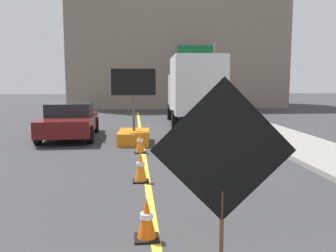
{
  "coord_description": "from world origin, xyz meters",
  "views": [
    {
      "loc": [
        -0.29,
        -1.87,
        2.29
      ],
      "look_at": [
        0.28,
        4.16,
        1.53
      ],
      "focal_mm": 39.01,
      "sensor_mm": 36.0,
      "label": 1
    }
  ],
  "objects_px": {
    "box_truck": "(194,89)",
    "traffic_cone_far_lane": "(140,142)",
    "roadwork_sign": "(223,154)",
    "arrow_board_trailer": "(134,130)",
    "traffic_cone_mid_lane": "(141,166)",
    "traffic_cone_near_sign": "(147,219)",
    "pickup_car": "(70,120)",
    "highway_guide_sign": "(203,64)"
  },
  "relations": [
    {
      "from": "traffic_cone_mid_lane",
      "to": "roadwork_sign",
      "type": "bearing_deg",
      "value": -78.51
    },
    {
      "from": "arrow_board_trailer",
      "to": "traffic_cone_mid_lane",
      "type": "bearing_deg",
      "value": -88.47
    },
    {
      "from": "traffic_cone_near_sign",
      "to": "traffic_cone_mid_lane",
      "type": "bearing_deg",
      "value": 90.49
    },
    {
      "from": "box_truck",
      "to": "pickup_car",
      "type": "height_order",
      "value": "box_truck"
    },
    {
      "from": "roadwork_sign",
      "to": "highway_guide_sign",
      "type": "relative_size",
      "value": 0.47
    },
    {
      "from": "roadwork_sign",
      "to": "traffic_cone_mid_lane",
      "type": "relative_size",
      "value": 3.22
    },
    {
      "from": "highway_guide_sign",
      "to": "traffic_cone_near_sign",
      "type": "xyz_separation_m",
      "value": [
        -4.94,
        -21.55,
        -3.12
      ]
    },
    {
      "from": "arrow_board_trailer",
      "to": "box_truck",
      "type": "xyz_separation_m",
      "value": [
        3.13,
        5.44,
        1.37
      ]
    },
    {
      "from": "traffic_cone_near_sign",
      "to": "traffic_cone_mid_lane",
      "type": "distance_m",
      "value": 3.02
    },
    {
      "from": "arrow_board_trailer",
      "to": "traffic_cone_near_sign",
      "type": "bearing_deg",
      "value": -88.86
    },
    {
      "from": "arrow_board_trailer",
      "to": "traffic_cone_far_lane",
      "type": "bearing_deg",
      "value": -84.21
    },
    {
      "from": "pickup_car",
      "to": "box_truck",
      "type": "bearing_deg",
      "value": 34.37
    },
    {
      "from": "box_truck",
      "to": "traffic_cone_mid_lane",
      "type": "distance_m",
      "value": 11.13
    },
    {
      "from": "pickup_car",
      "to": "traffic_cone_mid_lane",
      "type": "relative_size",
      "value": 6.28
    },
    {
      "from": "box_truck",
      "to": "traffic_cone_far_lane",
      "type": "bearing_deg",
      "value": -112.03
    },
    {
      "from": "traffic_cone_mid_lane",
      "to": "traffic_cone_far_lane",
      "type": "bearing_deg",
      "value": 89.18
    },
    {
      "from": "traffic_cone_mid_lane",
      "to": "traffic_cone_far_lane",
      "type": "height_order",
      "value": "traffic_cone_mid_lane"
    },
    {
      "from": "highway_guide_sign",
      "to": "roadwork_sign",
      "type": "bearing_deg",
      "value": -100.29
    },
    {
      "from": "roadwork_sign",
      "to": "box_truck",
      "type": "distance_m",
      "value": 14.93
    },
    {
      "from": "pickup_car",
      "to": "highway_guide_sign",
      "type": "relative_size",
      "value": 0.91
    },
    {
      "from": "arrow_board_trailer",
      "to": "highway_guide_sign",
      "type": "relative_size",
      "value": 0.54
    },
    {
      "from": "pickup_car",
      "to": "traffic_cone_near_sign",
      "type": "xyz_separation_m",
      "value": [
        2.72,
        -9.75,
        -0.39
      ]
    },
    {
      "from": "pickup_car",
      "to": "traffic_cone_mid_lane",
      "type": "distance_m",
      "value": 7.25
    },
    {
      "from": "roadwork_sign",
      "to": "highway_guide_sign",
      "type": "distance_m",
      "value": 23.14
    },
    {
      "from": "roadwork_sign",
      "to": "traffic_cone_mid_lane",
      "type": "distance_m",
      "value": 4.38
    },
    {
      "from": "arrow_board_trailer",
      "to": "highway_guide_sign",
      "type": "bearing_deg",
      "value": 69.1
    },
    {
      "from": "pickup_car",
      "to": "traffic_cone_mid_lane",
      "type": "xyz_separation_m",
      "value": [
        2.69,
        -6.73,
        -0.34
      ]
    },
    {
      "from": "pickup_car",
      "to": "traffic_cone_far_lane",
      "type": "xyz_separation_m",
      "value": [
        2.74,
        -3.39,
        -0.36
      ]
    },
    {
      "from": "traffic_cone_far_lane",
      "to": "traffic_cone_near_sign",
      "type": "bearing_deg",
      "value": -90.2
    },
    {
      "from": "traffic_cone_near_sign",
      "to": "arrow_board_trailer",
      "type": "bearing_deg",
      "value": 91.14
    },
    {
      "from": "highway_guide_sign",
      "to": "arrow_board_trailer",
      "type": "bearing_deg",
      "value": -110.9
    },
    {
      "from": "box_truck",
      "to": "traffic_cone_mid_lane",
      "type": "bearing_deg",
      "value": -105.74
    },
    {
      "from": "roadwork_sign",
      "to": "box_truck",
      "type": "xyz_separation_m",
      "value": [
        2.15,
        14.77,
        0.38
      ]
    },
    {
      "from": "pickup_car",
      "to": "traffic_cone_near_sign",
      "type": "bearing_deg",
      "value": -74.43
    },
    {
      "from": "traffic_cone_far_lane",
      "to": "arrow_board_trailer",
      "type": "bearing_deg",
      "value": 95.79
    },
    {
      "from": "traffic_cone_far_lane",
      "to": "box_truck",
      "type": "bearing_deg",
      "value": 67.97
    },
    {
      "from": "box_truck",
      "to": "traffic_cone_far_lane",
      "type": "relative_size",
      "value": 9.53
    },
    {
      "from": "highway_guide_sign",
      "to": "traffic_cone_near_sign",
      "type": "bearing_deg",
      "value": -102.9
    },
    {
      "from": "arrow_board_trailer",
      "to": "traffic_cone_mid_lane",
      "type": "height_order",
      "value": "arrow_board_trailer"
    },
    {
      "from": "roadwork_sign",
      "to": "arrow_board_trailer",
      "type": "bearing_deg",
      "value": 96.01
    },
    {
      "from": "arrow_board_trailer",
      "to": "traffic_cone_mid_lane",
      "type": "relative_size",
      "value": 3.72
    },
    {
      "from": "highway_guide_sign",
      "to": "traffic_cone_far_lane",
      "type": "bearing_deg",
      "value": -107.92
    }
  ]
}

